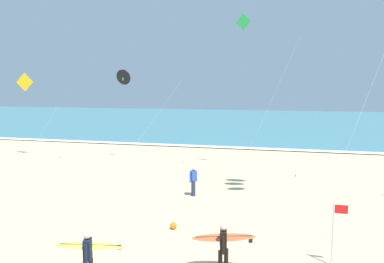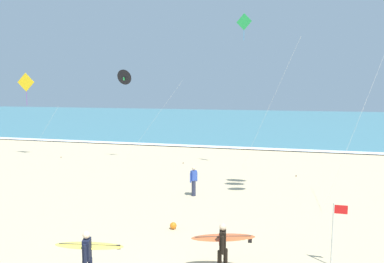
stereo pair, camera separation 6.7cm
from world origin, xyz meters
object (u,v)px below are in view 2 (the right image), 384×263
Objects in this scene: kite_delta_charcoal_high at (125,77)px; kite_diamond_emerald_low at (246,29)px; surfer_lead at (223,242)px; lifeguard_flag at (335,228)px; bystander_blue_top at (194,181)px; surfer_trailing at (88,251)px; beach_ball at (173,226)px; kite_diamond_golden_near at (26,84)px.

kite_delta_charcoal_high is 0.67× the size of kite_diamond_emerald_low.
lifeguard_flag is (3.38, 1.45, 0.22)m from surfer_lead.
surfer_lead is 1.29× the size of bystander_blue_top.
surfer_lead is at bearing -56.64° from kite_delta_charcoal_high.
surfer_lead is 0.19× the size of kite_diamond_emerald_low.
kite_delta_charcoal_high is 10.14m from kite_diamond_emerald_low.
surfer_trailing reaches higher than bystander_blue_top.
bystander_blue_top is (7.63, -8.19, -5.75)m from kite_delta_charcoal_high.
kite_diamond_emerald_low is 15.03m from beach_ball.
kite_delta_charcoal_high is 12.59m from bystander_blue_top.
bystander_blue_top is at bearing 85.10° from surfer_trailing.
surfer_trailing is at bearing -94.90° from bystander_blue_top.
bystander_blue_top is at bearing 110.31° from surfer_lead.
bystander_blue_top reaches higher than beach_ball.
kite_delta_charcoal_high is at bearing 123.36° from surfer_lead.
surfer_lead reaches higher than beach_ball.
bystander_blue_top is at bearing 93.82° from beach_ball.
surfer_lead is at bearing 23.08° from surfer_trailing.
lifeguard_flag is (13.88, -14.50, -5.30)m from kite_delta_charcoal_high.
kite_diamond_emerald_low reaches higher than bystander_blue_top.
lifeguard_flag is (4.33, -13.14, -8.44)m from kite_diamond_emerald_low.
kite_diamond_emerald_low is 16.20m from lifeguard_flag.
kite_diamond_emerald_low is (9.55, -1.36, 3.14)m from kite_delta_charcoal_high.
kite_diamond_golden_near is at bearing 132.36° from surfer_trailing.
bystander_blue_top is at bearing -47.02° from kite_delta_charcoal_high.
surfer_trailing is 19.59m from kite_delta_charcoal_high.
lifeguard_flag is at bearing -45.26° from bystander_blue_top.
surfer_trailing is (-3.67, -1.56, -0.01)m from surfer_lead.
kite_delta_charcoal_high is at bearing 111.31° from surfer_trailing.
beach_ball is (-5.94, 1.65, -1.13)m from lifeguard_flag.
kite_delta_charcoal_high is at bearing 171.91° from kite_diamond_emerald_low.
kite_diamond_golden_near is 18.34m from kite_diamond_emerald_low.
lifeguard_flag is at bearing -71.75° from kite_diamond_emerald_low.
bystander_blue_top is 0.76× the size of lifeguard_flag.
surfer_lead is at bearing -86.26° from kite_diamond_emerald_low.
bystander_blue_top is at bearing -105.67° from kite_diamond_emerald_low.
lifeguard_flag is at bearing -31.57° from kite_diamond_golden_near.
surfer_lead is 7.34× the size of beach_ball.
kite_diamond_golden_near reaches higher than lifeguard_flag.
surfer_trailing is at bearing -156.92° from surfer_lead.
lifeguard_flag reaches higher than beach_ball.
kite_delta_charcoal_high reaches higher than lifeguard_flag.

